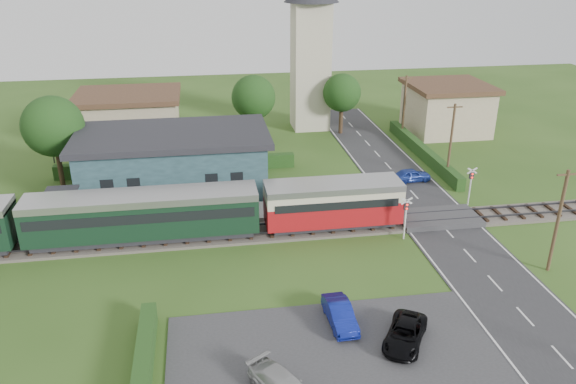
{
  "coord_description": "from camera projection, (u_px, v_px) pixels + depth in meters",
  "views": [
    {
      "loc": [
        -7.43,
        -34.48,
        19.18
      ],
      "look_at": [
        -1.35,
        4.0,
        2.33
      ],
      "focal_mm": 35.0,
      "sensor_mm": 36.0,
      "label": 1
    }
  ],
  "objects": [
    {
      "name": "hedge_roadside",
      "position": [
        422.0,
        151.0,
        56.24
      ],
      "size": [
        0.8,
        18.0,
        1.2
      ],
      "primitive_type": "cube",
      "color": "#193814",
      "rests_on": "ground"
    },
    {
      "name": "utility_pole_b",
      "position": [
        558.0,
        220.0,
        35.09
      ],
      "size": [
        1.4,
        0.22,
        7.0
      ],
      "color": "#473321",
      "rests_on": "ground"
    },
    {
      "name": "tree_a",
      "position": [
        53.0,
        127.0,
        47.63
      ],
      "size": [
        5.2,
        5.2,
        8.0
      ],
      "color": "#332316",
      "rests_on": "ground"
    },
    {
      "name": "church_tower",
      "position": [
        311.0,
        38.0,
        61.98
      ],
      "size": [
        6.0,
        6.0,
        17.6
      ],
      "color": "beige",
      "rests_on": "ground"
    },
    {
      "name": "car_park_blue",
      "position": [
        340.0,
        314.0,
        30.97
      ],
      "size": [
        1.42,
        3.69,
        1.2
      ],
      "primitive_type": "imported",
      "rotation": [
        0.0,
        0.0,
        0.04
      ],
      "color": "navy",
      "rests_on": "car_park"
    },
    {
      "name": "equipment_hut",
      "position": [
        63.0,
        207.0,
        41.38
      ],
      "size": [
        2.3,
        2.3,
        2.55
      ],
      "color": "beige",
      "rests_on": "platform"
    },
    {
      "name": "car_park",
      "position": [
        334.0,
        355.0,
        28.83
      ],
      "size": [
        17.0,
        9.0,
        0.08
      ],
      "primitive_type": "cube",
      "color": "#333335",
      "rests_on": "ground"
    },
    {
      "name": "house_west",
      "position": [
        130.0,
        118.0,
        59.35
      ],
      "size": [
        10.8,
        8.8,
        5.5
      ],
      "color": "tan",
      "rests_on": "ground"
    },
    {
      "name": "house_east",
      "position": [
        447.0,
        107.0,
        63.45
      ],
      "size": [
        8.8,
        8.8,
        5.5
      ],
      "color": "tan",
      "rests_on": "ground"
    },
    {
      "name": "train",
      "position": [
        96.0,
        218.0,
        38.72
      ],
      "size": [
        43.2,
        2.9,
        3.4
      ],
      "color": "#232328",
      "rests_on": "ground"
    },
    {
      "name": "crossing_signal_far",
      "position": [
        471.0,
        181.0,
        45.02
      ],
      "size": [
        0.84,
        0.28,
        3.28
      ],
      "color": "silver",
      "rests_on": "ground"
    },
    {
      "name": "hedge_station",
      "position": [
        177.0,
        166.0,
        52.3
      ],
      "size": [
        22.0,
        0.8,
        1.3
      ],
      "primitive_type": "cube",
      "color": "#193814",
      "rests_on": "ground"
    },
    {
      "name": "ground",
      "position": [
        315.0,
        243.0,
        39.94
      ],
      "size": [
        120.0,
        120.0,
        0.0
      ],
      "primitive_type": "plane",
      "color": "#2D4C19"
    },
    {
      "name": "railway_track",
      "position": [
        310.0,
        229.0,
        41.71
      ],
      "size": [
        76.0,
        3.2,
        0.49
      ],
      "color": "#4C443D",
      "rests_on": "ground"
    },
    {
      "name": "utility_pole_d",
      "position": [
        404.0,
        107.0,
        60.48
      ],
      "size": [
        1.4,
        0.22,
        7.0
      ],
      "color": "#473321",
      "rests_on": "ground"
    },
    {
      "name": "tree_c",
      "position": [
        342.0,
        93.0,
        61.9
      ],
      "size": [
        4.2,
        4.2,
        6.78
      ],
      "color": "#332316",
      "rests_on": "ground"
    },
    {
      "name": "hedge_carpark",
      "position": [
        143.0,
        366.0,
        27.25
      ],
      "size": [
        0.8,
        9.0,
        1.2
      ],
      "primitive_type": "cube",
      "color": "#193814",
      "rests_on": "ground"
    },
    {
      "name": "car_park_dark",
      "position": [
        405.0,
        334.0,
        29.46
      ],
      "size": [
        3.6,
        4.32,
        1.1
      ],
      "primitive_type": "imported",
      "rotation": [
        0.0,
        0.0,
        -0.54
      ],
      "color": "black",
      "rests_on": "car_park"
    },
    {
      "name": "pedestrian_far",
      "position": [
        105.0,
        210.0,
        42.18
      ],
      "size": [
        0.68,
        0.8,
        1.48
      ],
      "primitive_type": "imported",
      "rotation": [
        0.0,
        0.0,
        1.4
      ],
      "color": "gray",
      "rests_on": "platform"
    },
    {
      "name": "streetlamp_west",
      "position": [
        49.0,
        133.0,
        53.71
      ],
      "size": [
        0.3,
        0.3,
        5.15
      ],
      "color": "#3F3F47",
      "rests_on": "ground"
    },
    {
      "name": "crossing_deck",
      "position": [
        438.0,
        218.0,
        43.09
      ],
      "size": [
        6.2,
        3.4,
        0.45
      ],
      "primitive_type": "cube",
      "color": "#333335",
      "rests_on": "ground"
    },
    {
      "name": "car_on_road",
      "position": [
        411.0,
        175.0,
        50.2
      ],
      "size": [
        3.58,
        1.74,
        1.18
      ],
      "primitive_type": "imported",
      "rotation": [
        0.0,
        0.0,
        1.67
      ],
      "color": "#1E3796",
      "rests_on": "road"
    },
    {
      "name": "platform",
      "position": [
        175.0,
        218.0,
        43.13
      ],
      "size": [
        30.0,
        3.0,
        0.45
      ],
      "primitive_type": "cube",
      "color": "gray",
      "rests_on": "ground"
    },
    {
      "name": "utility_pole_c",
      "position": [
        451.0,
        141.0,
        49.6
      ],
      "size": [
        1.4,
        0.22,
        7.0
      ],
      "color": "#473321",
      "rests_on": "ground"
    },
    {
      "name": "tree_b",
      "position": [
        253.0,
        97.0,
        58.51
      ],
      "size": [
        4.6,
        4.6,
        7.34
      ],
      "color": "#332316",
      "rests_on": "ground"
    },
    {
      "name": "streetlamp_east",
      "position": [
        404.0,
        100.0,
        65.5
      ],
      "size": [
        0.3,
        0.3,
        5.15
      ],
      "color": "#3F3F47",
      "rests_on": "ground"
    },
    {
      "name": "station_building",
      "position": [
        174.0,
        162.0,
        47.4
      ],
      "size": [
        16.0,
        9.0,
        5.3
      ],
      "color": "#234042",
      "rests_on": "ground"
    },
    {
      "name": "pedestrian_near",
      "position": [
        276.0,
        198.0,
        43.71
      ],
      "size": [
        0.75,
        0.57,
        1.85
      ],
      "primitive_type": "imported",
      "rotation": [
        0.0,
        0.0,
        3.35
      ],
      "color": "gray",
      "rests_on": "platform"
    },
    {
      "name": "road",
      "position": [
        448.0,
        232.0,
        41.36
      ],
      "size": [
        6.0,
        70.0,
        0.05
      ],
      "primitive_type": "cube",
      "color": "#28282B",
      "rests_on": "ground"
    },
    {
      "name": "crossing_signal_near",
      "position": [
        406.0,
        212.0,
        39.64
      ],
      "size": [
        0.84,
        0.28,
        3.28
      ],
      "color": "silver",
      "rests_on": "ground"
    }
  ]
}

